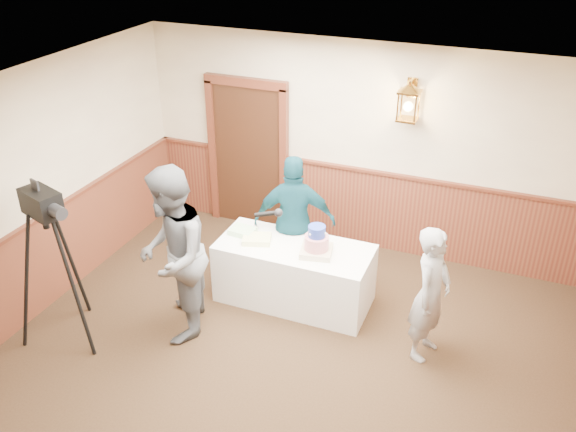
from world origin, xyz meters
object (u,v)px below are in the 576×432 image
(sheet_cake_yellow, at_px, (257,239))
(baker, at_px, (431,294))
(assistant_p, at_px, (295,221))
(tv_camera_rig, at_px, (57,275))
(tiered_cake, at_px, (317,243))
(interviewer, at_px, (172,256))
(sheet_cake_green, at_px, (243,231))
(display_table, at_px, (294,273))

(sheet_cake_yellow, relative_size, baker, 0.21)
(assistant_p, relative_size, tv_camera_rig, 0.94)
(tiered_cake, xyz_separation_m, interviewer, (-1.27, -0.97, 0.10))
(interviewer, relative_size, assistant_p, 1.18)
(tiered_cake, distance_m, assistant_p, 0.63)
(tiered_cake, relative_size, assistant_p, 0.24)
(sheet_cake_green, xyz_separation_m, interviewer, (-0.30, -1.07, 0.21))
(baker, height_order, assistant_p, assistant_p)
(sheet_cake_green, bearing_deg, assistant_p, 34.29)
(interviewer, bearing_deg, assistant_p, 126.48)
(sheet_cake_yellow, bearing_deg, tv_camera_rig, -137.18)
(sheet_cake_yellow, bearing_deg, sheet_cake_green, 155.57)
(sheet_cake_green, bearing_deg, display_table, -3.40)
(display_table, relative_size, assistant_p, 1.07)
(tiered_cake, distance_m, interviewer, 1.60)
(baker, bearing_deg, sheet_cake_yellow, 94.54)
(interviewer, height_order, baker, interviewer)
(sheet_cake_yellow, bearing_deg, baker, -8.07)
(sheet_cake_green, height_order, baker, baker)
(tiered_cake, xyz_separation_m, tv_camera_rig, (-2.36, -1.52, -0.08))
(display_table, distance_m, tiered_cake, 0.59)
(sheet_cake_yellow, xyz_separation_m, interviewer, (-0.53, -0.96, 0.21))
(display_table, relative_size, sheet_cake_yellow, 5.54)
(display_table, xyz_separation_m, sheet_cake_yellow, (-0.45, -0.07, 0.41))
(display_table, distance_m, sheet_cake_yellow, 0.61)
(display_table, distance_m, sheet_cake_green, 0.80)
(sheet_cake_yellow, bearing_deg, display_table, 8.33)
(interviewer, bearing_deg, baker, 80.86)
(interviewer, bearing_deg, tv_camera_rig, -86.89)
(tiered_cake, xyz_separation_m, baker, (1.35, -0.31, -0.13))
(baker, distance_m, assistant_p, 1.94)
(baker, bearing_deg, interviewer, 116.89)
(assistant_p, bearing_deg, interviewer, 41.51)
(tv_camera_rig, bearing_deg, interviewer, 44.93)
(interviewer, bearing_deg, sheet_cake_green, 140.91)
(display_table, xyz_separation_m, tiered_cake, (0.29, -0.05, 0.51))
(tv_camera_rig, bearing_deg, tiered_cake, 51.14)
(tiered_cake, height_order, interviewer, interviewer)
(sheet_cake_yellow, relative_size, sheet_cake_green, 1.13)
(sheet_cake_green, distance_m, assistant_p, 0.64)
(sheet_cake_yellow, xyz_separation_m, sheet_cake_green, (-0.23, 0.11, 0.00))
(sheet_cake_green, height_order, assistant_p, assistant_p)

